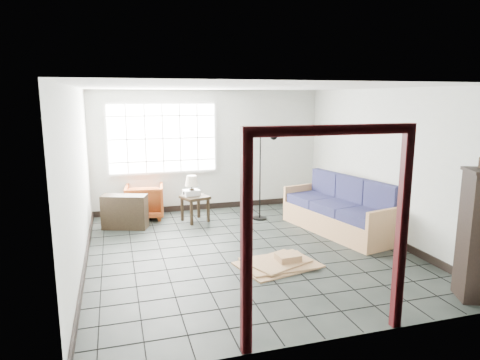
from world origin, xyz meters
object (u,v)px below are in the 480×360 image
object	(u,v)px
side_table	(195,200)
futon_sofa	(342,212)
armchair	(145,200)
tall_shelf	(476,234)

from	to	relation	value
side_table	futon_sofa	bearing A→B (deg)	-29.77
futon_sofa	armchair	world-z (taller)	futon_sofa
futon_sofa	tall_shelf	size ratio (longest dim) A/B	1.49
futon_sofa	side_table	xyz separation A→B (m)	(-2.47, 1.41, 0.06)
armchair	tall_shelf	size ratio (longest dim) A/B	0.47
side_table	tall_shelf	distance (m)	5.03
armchair	side_table	xyz separation A→B (m)	(0.94, -0.54, 0.04)
futon_sofa	tall_shelf	distance (m)	2.89
side_table	tall_shelf	xyz separation A→B (m)	(2.65, -4.26, 0.40)
armchair	side_table	world-z (taller)	armchair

